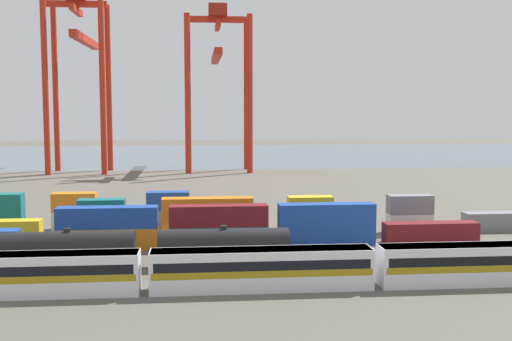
# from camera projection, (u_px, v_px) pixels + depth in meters

# --- Properties ---
(ground_plane) EXTENTS (420.00, 420.00, 0.00)m
(ground_plane) POSITION_uv_depth(u_px,v_px,m) (177.00, 198.00, 120.75)
(ground_plane) COLOR #5B564C
(harbour_water) EXTENTS (400.00, 110.00, 0.01)m
(harbour_water) POSITION_uv_depth(u_px,v_px,m) (186.00, 155.00, 228.05)
(harbour_water) COLOR slate
(harbour_water) RESTS_ON ground_plane
(passenger_train) EXTENTS (64.85, 3.14, 3.90)m
(passenger_train) POSITION_uv_depth(u_px,v_px,m) (262.00, 267.00, 60.44)
(passenger_train) COLOR silver
(passenger_train) RESTS_ON ground_plane
(freight_tank_row) EXTENTS (47.17, 3.03, 4.49)m
(freight_tank_row) POSITION_uv_depth(u_px,v_px,m) (68.00, 250.00, 67.68)
(freight_tank_row) COLOR #232326
(freight_tank_row) RESTS_ON ground_plane
(shipping_container_2) EXTENTS (12.10, 2.44, 2.60)m
(shipping_container_2) POSITION_uv_depth(u_px,v_px,m) (108.00, 238.00, 77.69)
(shipping_container_2) COLOR orange
(shipping_container_2) RESTS_ON ground_plane
(shipping_container_3) EXTENTS (12.10, 2.44, 2.60)m
(shipping_container_3) POSITION_uv_depth(u_px,v_px,m) (107.00, 217.00, 77.43)
(shipping_container_3) COLOR #1C4299
(shipping_container_3) RESTS_ON shipping_container_2
(shipping_container_4) EXTENTS (12.10, 2.44, 2.60)m
(shipping_container_4) POSITION_uv_depth(u_px,v_px,m) (219.00, 236.00, 78.94)
(shipping_container_4) COLOR #146066
(shipping_container_4) RESTS_ON ground_plane
(shipping_container_5) EXTENTS (12.10, 2.44, 2.60)m
(shipping_container_5) POSITION_uv_depth(u_px,v_px,m) (219.00, 216.00, 78.68)
(shipping_container_5) COLOR maroon
(shipping_container_5) RESTS_ON shipping_container_4
(shipping_container_6) EXTENTS (12.10, 2.44, 2.60)m
(shipping_container_6) POSITION_uv_depth(u_px,v_px,m) (326.00, 234.00, 80.18)
(shipping_container_6) COLOR #1C4299
(shipping_container_6) RESTS_ON ground_plane
(shipping_container_7) EXTENTS (12.10, 2.44, 2.60)m
(shipping_container_7) POSITION_uv_depth(u_px,v_px,m) (327.00, 214.00, 79.92)
(shipping_container_7) COLOR #1C4299
(shipping_container_7) RESTS_ON shipping_container_6
(shipping_container_8) EXTENTS (12.10, 2.44, 2.60)m
(shipping_container_8) POSITION_uv_depth(u_px,v_px,m) (430.00, 232.00, 81.43)
(shipping_container_8) COLOR maroon
(shipping_container_8) RESTS_ON ground_plane
(shipping_container_12) EXTENTS (6.04, 2.44, 2.60)m
(shipping_container_12) POSITION_uv_depth(u_px,v_px,m) (102.00, 228.00, 84.07)
(shipping_container_12) COLOR silver
(shipping_container_12) RESTS_ON ground_plane
(shipping_container_13) EXTENTS (6.04, 2.44, 2.60)m
(shipping_container_13) POSITION_uv_depth(u_px,v_px,m) (102.00, 209.00, 83.80)
(shipping_container_13) COLOR #146066
(shipping_container_13) RESTS_ON shipping_container_12
(shipping_container_14) EXTENTS (12.10, 2.44, 2.60)m
(shipping_container_14) POSITION_uv_depth(u_px,v_px,m) (208.00, 227.00, 85.35)
(shipping_container_14) COLOR orange
(shipping_container_14) RESTS_ON ground_plane
(shipping_container_15) EXTENTS (12.10, 2.44, 2.60)m
(shipping_container_15) POSITION_uv_depth(u_px,v_px,m) (208.00, 207.00, 85.09)
(shipping_container_15) COLOR orange
(shipping_container_15) RESTS_ON shipping_container_14
(shipping_container_16) EXTENTS (6.04, 2.44, 2.60)m
(shipping_container_16) POSITION_uv_depth(u_px,v_px,m) (310.00, 225.00, 86.63)
(shipping_container_16) COLOR slate
(shipping_container_16) RESTS_ON ground_plane
(shipping_container_17) EXTENTS (6.04, 2.44, 2.60)m
(shipping_container_17) POSITION_uv_depth(u_px,v_px,m) (310.00, 206.00, 86.37)
(shipping_container_17) COLOR gold
(shipping_container_17) RESTS_ON shipping_container_16
(shipping_container_18) EXTENTS (6.04, 2.44, 2.60)m
(shipping_container_18) POSITION_uv_depth(u_px,v_px,m) (409.00, 223.00, 87.91)
(shipping_container_18) COLOR silver
(shipping_container_18) RESTS_ON ground_plane
(shipping_container_19) EXTENTS (6.04, 2.44, 2.60)m
(shipping_container_19) POSITION_uv_depth(u_px,v_px,m) (410.00, 204.00, 87.65)
(shipping_container_19) COLOR slate
(shipping_container_19) RESTS_ON shipping_container_18
(shipping_container_20) EXTENTS (12.10, 2.44, 2.60)m
(shipping_container_20) POSITION_uv_depth(u_px,v_px,m) (506.00, 221.00, 89.19)
(shipping_container_20) COLOR slate
(shipping_container_20) RESTS_ON ground_plane
(shipping_container_25) EXTENTS (6.04, 2.44, 2.60)m
(shipping_container_25) POSITION_uv_depth(u_px,v_px,m) (75.00, 220.00, 90.16)
(shipping_container_25) COLOR silver
(shipping_container_25) RESTS_ON ground_plane
(shipping_container_26) EXTENTS (6.04, 2.44, 2.60)m
(shipping_container_26) POSITION_uv_depth(u_px,v_px,m) (74.00, 202.00, 89.90)
(shipping_container_26) COLOR orange
(shipping_container_26) RESTS_ON shipping_container_25
(shipping_container_27) EXTENTS (6.04, 2.44, 2.60)m
(shipping_container_27) POSITION_uv_depth(u_px,v_px,m) (168.00, 219.00, 91.37)
(shipping_container_27) COLOR slate
(shipping_container_27) RESTS_ON ground_plane
(shipping_container_28) EXTENTS (6.04, 2.44, 2.60)m
(shipping_container_28) POSITION_uv_depth(u_px,v_px,m) (168.00, 201.00, 91.11)
(shipping_container_28) COLOR #1C4299
(shipping_container_28) RESTS_ON shipping_container_27
(gantry_crane_west) EXTENTS (15.64, 38.26, 47.39)m
(gantry_crane_west) POSITION_uv_depth(u_px,v_px,m) (80.00, 62.00, 168.02)
(gantry_crane_west) COLOR red
(gantry_crane_west) RESTS_ON ground_plane
(gantry_crane_central) EXTENTS (17.57, 38.26, 43.94)m
(gantry_crane_central) POSITION_uv_depth(u_px,v_px,m) (218.00, 71.00, 171.79)
(gantry_crane_central) COLOR red
(gantry_crane_central) RESTS_ON ground_plane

